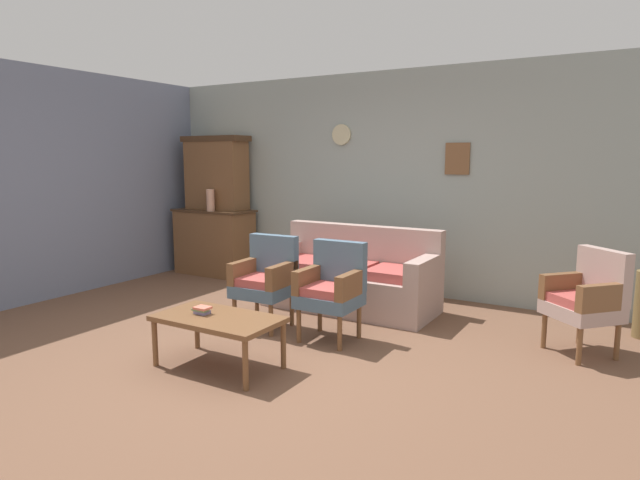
% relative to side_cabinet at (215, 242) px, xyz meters
% --- Properties ---
extents(ground_plane, '(7.68, 7.68, 0.00)m').
position_rel_side_cabinet_xyz_m(ground_plane, '(2.48, -2.25, -0.47)').
color(ground_plane, brown).
extents(wall_back_with_decor, '(6.40, 0.09, 2.70)m').
position_rel_side_cabinet_xyz_m(wall_back_with_decor, '(2.48, 0.38, 0.89)').
color(wall_back_with_decor, '#939E99').
rests_on(wall_back_with_decor, ground).
extents(wall_left_side, '(0.06, 5.20, 2.70)m').
position_rel_side_cabinet_xyz_m(wall_left_side, '(-0.75, -2.25, 0.88)').
color(wall_left_side, slate).
rests_on(wall_left_side, ground).
extents(side_cabinet, '(1.16, 0.55, 0.93)m').
position_rel_side_cabinet_xyz_m(side_cabinet, '(0.00, 0.00, 0.00)').
color(side_cabinet, brown).
rests_on(side_cabinet, ground).
extents(cabinet_upper_hutch, '(0.99, 0.38, 1.03)m').
position_rel_side_cabinet_xyz_m(cabinet_upper_hutch, '(0.00, 0.08, 0.98)').
color(cabinet_upper_hutch, brown).
rests_on(cabinet_upper_hutch, side_cabinet).
extents(vase_on_cabinet, '(0.11, 0.11, 0.30)m').
position_rel_side_cabinet_xyz_m(vase_on_cabinet, '(0.11, -0.18, 0.61)').
color(vase_on_cabinet, tan).
rests_on(vase_on_cabinet, side_cabinet).
extents(floral_couch, '(1.89, 0.80, 0.90)m').
position_rel_side_cabinet_xyz_m(floral_couch, '(2.52, -0.59, -0.14)').
color(floral_couch, tan).
rests_on(floral_couch, ground).
extents(armchair_by_doorway, '(0.54, 0.51, 0.90)m').
position_rel_side_cabinet_xyz_m(armchair_by_doorway, '(2.10, -1.62, 0.03)').
color(armchair_by_doorway, slate).
rests_on(armchair_by_doorway, ground).
extents(armchair_near_cabinet, '(0.52, 0.49, 0.90)m').
position_rel_side_cabinet_xyz_m(armchair_near_cabinet, '(2.84, -1.62, 0.03)').
color(armchair_near_cabinet, slate).
rests_on(armchair_near_cabinet, ground).
extents(wingback_chair_by_fireplace, '(0.71, 0.71, 0.90)m').
position_rel_side_cabinet_xyz_m(wingback_chair_by_fireplace, '(4.89, -0.84, 0.03)').
color(wingback_chair_by_fireplace, tan).
rests_on(wingback_chair_by_fireplace, ground).
extents(coffee_table, '(1.00, 0.56, 0.42)m').
position_rel_side_cabinet_xyz_m(coffee_table, '(2.40, -2.67, -0.09)').
color(coffee_table, brown).
rests_on(coffee_table, ground).
extents(book_stack_on_table, '(0.15, 0.11, 0.06)m').
position_rel_side_cabinet_xyz_m(book_stack_on_table, '(2.24, -2.69, -0.01)').
color(book_stack_on_table, '#837AA9').
rests_on(book_stack_on_table, coffee_table).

